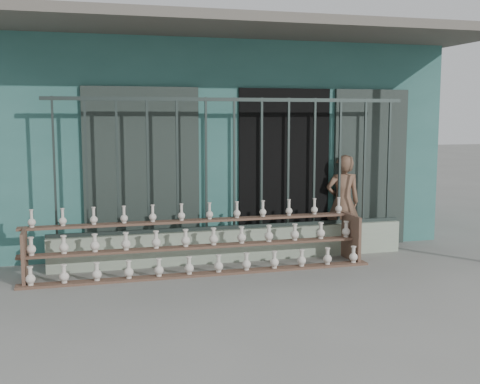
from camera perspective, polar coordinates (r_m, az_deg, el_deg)
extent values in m
plane|color=slate|center=(7.22, 2.14, -8.87)|extent=(60.00, 60.00, 0.00)
cube|color=#2F635D|center=(11.12, -4.55, 5.15)|extent=(7.00, 5.00, 3.20)
cube|color=black|center=(8.98, 4.15, 2.10)|extent=(1.40, 0.12, 2.40)
cube|color=#1E2924|center=(8.48, -9.27, 1.71)|extent=(1.60, 0.08, 2.40)
cube|color=#1E2924|center=(9.51, 12.21, 2.23)|extent=(1.20, 0.08, 2.40)
cube|color=#59544C|center=(8.17, -0.39, 15.31)|extent=(7.40, 2.00, 0.12)
cube|color=#95A58D|center=(8.38, -0.55, -5.02)|extent=(5.00, 0.20, 0.45)
cube|color=#283330|center=(7.94, -17.19, 2.20)|extent=(0.03, 0.03, 1.80)
cube|color=#283330|center=(7.94, -14.36, 2.30)|extent=(0.03, 0.03, 1.80)
cube|color=#283330|center=(7.96, -11.54, 2.39)|extent=(0.03, 0.03, 1.80)
cube|color=#283330|center=(7.99, -8.74, 2.47)|extent=(0.03, 0.03, 1.80)
cube|color=#283330|center=(8.05, -5.96, 2.55)|extent=(0.03, 0.03, 1.80)
cube|color=#283330|center=(8.12, -3.23, 2.62)|extent=(0.03, 0.03, 1.80)
cube|color=#283330|center=(8.21, -0.56, 2.68)|extent=(0.03, 0.03, 1.80)
cube|color=#283330|center=(8.32, 2.05, 2.73)|extent=(0.03, 0.03, 1.80)
cube|color=#283330|center=(8.44, 4.59, 2.78)|extent=(0.03, 0.03, 1.80)
cube|color=#283330|center=(8.59, 7.05, 2.83)|extent=(0.03, 0.03, 1.80)
cube|color=#283330|center=(8.74, 9.43, 2.86)|extent=(0.03, 0.03, 1.80)
cube|color=#283330|center=(8.91, 11.72, 2.89)|extent=(0.03, 0.03, 1.80)
cube|color=#283330|center=(9.10, 13.92, 2.91)|extent=(0.03, 0.03, 1.80)
cube|color=#283330|center=(8.19, -0.56, 8.76)|extent=(5.00, 0.04, 0.05)
cube|color=#283330|center=(8.33, -0.55, -3.33)|extent=(5.00, 0.04, 0.05)
cube|color=brown|center=(7.68, -3.45, -7.77)|extent=(4.50, 0.18, 0.03)
cube|color=brown|center=(7.85, -3.85, -5.20)|extent=(4.50, 0.18, 0.03)
cube|color=brown|center=(8.03, -4.23, -2.73)|extent=(4.50, 0.18, 0.03)
cube|color=brown|center=(7.72, -19.76, -5.78)|extent=(0.04, 0.55, 0.64)
cube|color=brown|center=(8.53, 10.48, -4.26)|extent=(0.04, 0.55, 0.64)
imported|color=brown|center=(9.19, 9.73, -0.94)|extent=(0.56, 0.41, 1.42)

